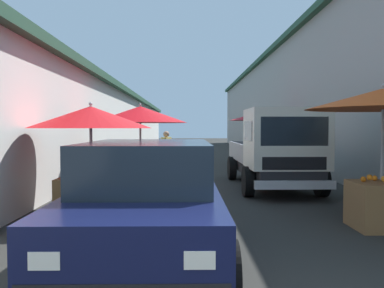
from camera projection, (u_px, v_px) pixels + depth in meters
ground at (205, 169)px, 15.39m from camera, size 90.00×90.00×0.00m
building_left_whitewash at (42, 124)px, 17.46m from camera, size 49.80×7.50×3.55m
building_right_concrete at (361, 100)px, 17.62m from camera, size 49.80×7.50×5.77m
fruit_stall_near_right at (140, 122)px, 10.62m from camera, size 2.58×2.58×2.30m
fruit_stall_mid_lane at (89, 130)px, 7.31m from camera, size 2.33×2.33×2.11m
fruit_stall_near_left at (382, 116)px, 6.39m from camera, size 2.54×2.54×2.36m
fruit_stall_far_left at (258, 123)px, 16.07m from camera, size 2.41×2.41×2.35m
hatchback_car at (148, 198)px, 4.89m from camera, size 3.91×1.92×1.45m
delivery_truck at (278, 151)px, 9.80m from camera, size 4.93×1.99×2.08m
vendor_by_crates at (166, 150)px, 13.16m from camera, size 0.58×0.35×1.52m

